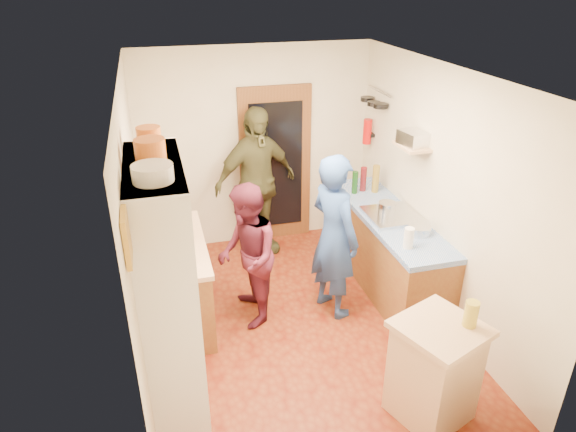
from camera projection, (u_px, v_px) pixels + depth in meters
name	position (u px, v px, depth m)	size (l,w,h in m)	color
floor	(299.00, 323.00, 5.47)	(3.00, 4.00, 0.02)	brown
ceiling	(301.00, 73.00, 4.32)	(3.00, 4.00, 0.02)	silver
wall_back	(256.00, 148.00, 6.64)	(3.00, 0.02, 2.60)	beige
wall_front	(392.00, 349.00, 3.15)	(3.00, 0.02, 2.60)	beige
wall_left	(136.00, 232.00, 4.54)	(0.02, 4.00, 2.60)	beige
wall_right	(441.00, 196.00, 5.25)	(0.02, 4.00, 2.60)	beige
door_frame	(276.00, 166.00, 6.77)	(0.95, 0.06, 2.10)	brown
door_glass	(276.00, 166.00, 6.74)	(0.70, 0.02, 1.70)	black
hutch_body	(168.00, 298.00, 3.98)	(0.40, 1.20, 2.20)	white
hutch_top_shelf	(152.00, 167.00, 3.51)	(0.40, 1.14, 0.04)	white
plate_stack	(153.00, 173.00, 3.20)	(0.26, 0.26, 0.11)	white
orange_pot_a	(150.00, 151.00, 3.50)	(0.21, 0.21, 0.17)	orange
orange_pot_b	(149.00, 137.00, 3.79)	(0.18, 0.18, 0.16)	orange
left_counter_base	(177.00, 283.00, 5.39)	(0.60, 1.40, 0.85)	brown
left_counter_top	(173.00, 246.00, 5.19)	(0.64, 1.44, 0.05)	#D7B085
toaster	(181.00, 259.00, 4.71)	(0.26, 0.17, 0.20)	white
kettle	(168.00, 242.00, 5.03)	(0.14, 0.14, 0.16)	white
orange_bowl	(179.00, 229.00, 5.37)	(0.18, 0.18, 0.08)	orange
chopping_board	(171.00, 216.00, 5.72)	(0.30, 0.22, 0.03)	#D7B085
right_counter_base	(385.00, 251.00, 6.00)	(0.60, 2.20, 0.84)	brown
right_counter_top	(388.00, 217.00, 5.80)	(0.62, 2.22, 0.06)	#0843B2
hob	(392.00, 215.00, 5.71)	(0.55, 0.58, 0.04)	silver
pot_on_hob	(387.00, 208.00, 5.70)	(0.20, 0.20, 0.13)	silver
bottle_a	(355.00, 182.00, 6.27)	(0.07, 0.07, 0.28)	#143F14
bottle_b	(363.00, 179.00, 6.34)	(0.08, 0.08, 0.30)	#591419
bottle_c	(376.00, 179.00, 6.29)	(0.09, 0.09, 0.34)	olive
paper_towel	(409.00, 238.00, 5.06)	(0.10, 0.10, 0.21)	white
mixing_bowl	(419.00, 230.00, 5.34)	(0.24, 0.24, 0.09)	silver
island_base	(434.00, 373.00, 4.18)	(0.55, 0.55, 0.86)	#D7B085
island_top	(441.00, 329.00, 3.98)	(0.62, 0.62, 0.05)	#D7B085
cutting_board	(432.00, 327.00, 3.99)	(0.35, 0.28, 0.02)	white
oil_jar	(471.00, 314.00, 3.93)	(0.11, 0.11, 0.22)	#AD9E2D
pan_rail	(380.00, 91.00, 6.24)	(0.02, 0.02, 0.65)	silver
pan_hang_a	(381.00, 106.00, 6.13)	(0.18, 0.18, 0.05)	black
pan_hang_b	(374.00, 103.00, 6.31)	(0.16, 0.16, 0.05)	black
pan_hang_c	(367.00, 99.00, 6.48)	(0.17, 0.17, 0.05)	black
wall_shelf	(412.00, 146.00, 5.44)	(0.26, 0.42, 0.03)	#D7B085
radio	(413.00, 138.00, 5.40)	(0.22, 0.30, 0.15)	silver
ext_bracket	(371.00, 135.00, 6.65)	(0.06, 0.10, 0.04)	black
fire_extinguisher	(367.00, 132.00, 6.62)	(0.11, 0.11, 0.32)	red
picture_frame	(127.00, 237.00, 2.87)	(0.03, 0.25, 0.30)	gold
person_hob	(338.00, 237.00, 5.31)	(0.65, 0.43, 1.79)	#27468E
person_left	(249.00, 254.00, 5.24)	(0.75, 0.58, 1.54)	#4E1727
person_back	(257.00, 183.00, 6.44)	(1.14, 0.47, 1.94)	#404023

